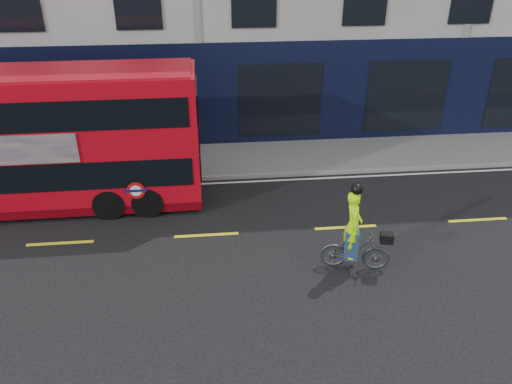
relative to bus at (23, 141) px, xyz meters
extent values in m
plane|color=black|center=(5.21, -3.80, -2.14)|extent=(120.00, 120.00, 0.00)
cube|color=slate|center=(5.21, 2.70, -2.08)|extent=(60.00, 3.00, 0.12)
cube|color=gray|center=(5.21, 1.20, -2.07)|extent=(60.00, 0.12, 0.13)
cube|color=black|center=(5.21, 4.18, -0.14)|extent=(50.00, 0.08, 4.00)
cube|color=silver|center=(5.21, 0.90, -2.13)|extent=(58.00, 0.10, 0.01)
cube|color=red|center=(-0.04, 0.00, 0.13)|extent=(10.30, 2.40, 3.69)
cube|color=#5F030B|center=(-0.04, 0.00, -1.86)|extent=(10.30, 2.36, 0.28)
cube|color=black|center=(-0.04, 0.00, -0.69)|extent=(9.89, 2.44, 0.84)
cube|color=black|center=(-0.04, 0.00, 1.09)|extent=(9.89, 2.44, 0.84)
cube|color=#9E0B16|center=(-0.04, 0.00, 1.99)|extent=(10.09, 2.31, 0.07)
cube|color=black|center=(5.12, 0.03, -0.69)|extent=(0.05, 2.10, 0.84)
cube|color=black|center=(5.12, 0.03, 1.09)|extent=(0.05, 2.10, 0.84)
cylinder|color=red|center=(3.24, -1.18, -1.20)|extent=(0.52, 0.02, 0.52)
cylinder|color=white|center=(3.24, -1.18, -1.20)|extent=(0.34, 0.02, 0.34)
cube|color=#0C1459|center=(3.24, -1.19, -1.20)|extent=(0.65, 0.02, 0.08)
cylinder|color=black|center=(3.51, 0.02, -1.67)|extent=(0.95, 2.39, 0.94)
cylinder|color=black|center=(2.39, 0.02, -1.67)|extent=(0.95, 2.39, 0.94)
imported|color=#3F4143|center=(8.90, -4.21, -1.62)|extent=(1.79, 0.86, 1.04)
imported|color=#A9FF04|center=(8.79, -4.18, -0.86)|extent=(0.56, 0.72, 1.77)
cube|color=black|center=(9.61, -4.37, -1.18)|extent=(0.36, 0.31, 0.24)
cube|color=navy|center=(8.79, -4.18, -1.41)|extent=(0.42, 0.49, 0.78)
sphere|color=black|center=(8.79, -4.18, 0.11)|extent=(0.29, 0.29, 0.29)
camera|label=1|loc=(5.38, -14.20, 5.50)|focal=35.00mm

